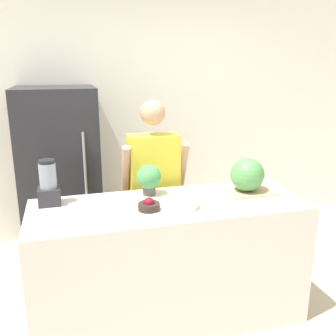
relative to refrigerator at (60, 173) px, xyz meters
The scene contains 10 objects.
wall_back 0.96m from the refrigerator, 27.60° to the left, with size 8.00×0.06×2.60m.
counter_island 1.54m from the refrigerator, 60.14° to the right, with size 1.93×0.71×0.91m.
refrigerator is the anchor object (origin of this frame).
person 1.06m from the refrigerator, 43.98° to the right, with size 0.55×0.26×1.58m.
cutting_board 1.87m from the refrigerator, 41.55° to the right, with size 0.37×0.24×0.01m.
watermelon 1.85m from the refrigerator, 41.63° to the right, with size 0.25×0.25×0.25m.
bowl_cherries 1.49m from the refrigerator, 67.10° to the right, with size 0.15×0.15×0.09m.
bowl_cream 1.64m from the refrigerator, 59.63° to the right, with size 0.17×0.17×0.12m.
blender 1.11m from the refrigerator, 93.29° to the right, with size 0.15×0.15×0.32m.
potted_plant 1.27m from the refrigerator, 58.83° to the right, with size 0.18×0.18×0.23m.
Camera 1 is at (-0.67, -2.01, 1.85)m, focal length 40.00 mm.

